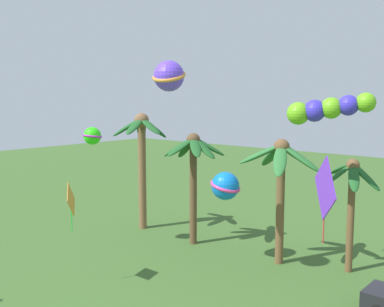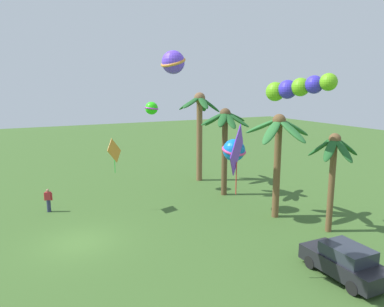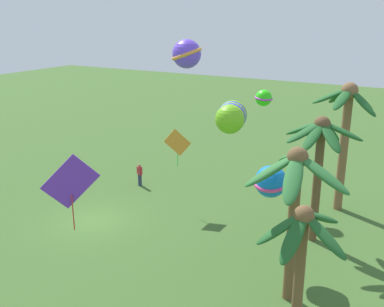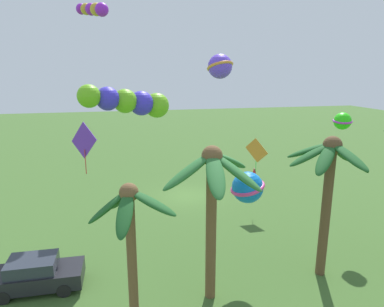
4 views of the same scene
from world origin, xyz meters
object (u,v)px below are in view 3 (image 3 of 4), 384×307
Objects in this scene: palm_tree_1 at (302,248)px; kite_ball_3 at (271,181)px; spectator_0 at (140,174)px; kite_diamond_2 at (71,183)px; palm_tree_3 at (296,187)px; kite_diamond_4 at (177,143)px; kite_ball_6 at (264,98)px; kite_ball_5 at (187,54)px; kite_tube_1 at (232,116)px; palm_tree_0 at (346,119)px; palm_tree_2 at (319,147)px.

kite_ball_3 is (-5.54, -3.06, -0.15)m from palm_tree_1.
kite_diamond_2 reaches higher than spectator_0.
palm_tree_1 is 3.59m from palm_tree_3.
spectator_0 is (-7.48, -13.13, -4.24)m from palm_tree_3.
palm_tree_3 reaches higher than kite_ball_3.
kite_diamond_4 is 5.90m from kite_ball_6.
kite_ball_5 is at bearing -126.22° from palm_tree_1.
kite_tube_1 is at bearing 47.90° from spectator_0.
kite_ball_6 is at bearing -153.76° from palm_tree_1.
kite_diamond_2 is 9.16m from kite_ball_3.
kite_ball_6 is (-1.84, 8.14, 5.82)m from spectator_0.
kite_ball_6 is at bearing -78.32° from palm_tree_0.
kite_ball_5 reaches higher than palm_tree_2.
kite_diamond_2 is 8.52m from kite_ball_5.
kite_ball_3 is at bearing 147.80° from kite_diamond_2.
palm_tree_1 is 0.87× the size of palm_tree_3.
kite_diamond_2 is 14.82m from kite_ball_6.
kite_diamond_2 reaches higher than palm_tree_2.
spectator_0 is 0.83× the size of kite_ball_5.
palm_tree_3 is 4.57× the size of kite_ball_6.
kite_diamond_2 is at bearing -22.15° from palm_tree_0.
kite_diamond_4 is (-0.19, -8.43, -1.02)m from palm_tree_2.
kite_ball_6 is (-7.17, 1.21, -3.10)m from kite_ball_5.
kite_ball_3 is at bearing -21.37° from palm_tree_2.
palm_tree_1 is 4.81m from kite_tube_1.
palm_tree_0 is at bearing -173.78° from palm_tree_1.
kite_diamond_4 reaches higher than spectator_0.
kite_diamond_2 is at bearing -3.29° from kite_ball_5.
kite_ball_5 is (-5.20, -4.73, 1.43)m from kite_tube_1.
kite_ball_6 is at bearing -164.15° from kite_tube_1.
kite_tube_1 reaches higher than palm_tree_1.
palm_tree_0 is 1.35× the size of palm_tree_1.
palm_tree_1 is at bearing 84.94° from kite_tube_1.
kite_ball_6 is at bearing 131.90° from kite_diamond_4.
kite_tube_1 is at bearing -6.25° from palm_tree_2.
palm_tree_1 is 0.86× the size of palm_tree_2.
spectator_0 is at bearing -119.67° from palm_tree_3.
palm_tree_3 is 3.67× the size of kite_ball_3.
kite_diamond_4 is 7.22m from kite_ball_5.
kite_ball_3 is (-5.31, -0.35, -4.12)m from kite_tube_1.
palm_tree_2 reaches higher than kite_ball_3.
palm_tree_2 is 4.60× the size of kite_ball_6.
kite_ball_5 reaches higher than spectator_0.
kite_diamond_2 is at bearing 11.80° from kite_diamond_4.
kite_ball_6 is at bearing 173.61° from kite_diamond_2.
palm_tree_1 is 3.03× the size of kite_ball_5.
palm_tree_0 reaches higher than palm_tree_1.
kite_ball_6 is at bearing -155.90° from kite_ball_3.
kite_diamond_2 is (10.95, -6.10, 0.62)m from palm_tree_2.
kite_tube_1 is (3.05, -1.47, 3.24)m from palm_tree_3.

